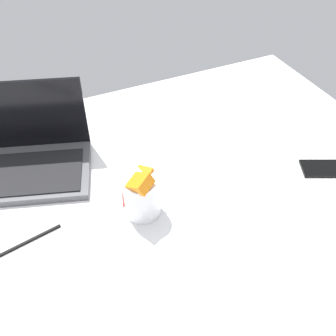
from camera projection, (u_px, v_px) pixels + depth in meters
bed_mattress at (125, 289)px, 93.07cm from camera, size 180.00×140.00×18.00cm
laptop at (28, 156)px, 107.96cm from camera, size 38.44×31.97×23.00cm
snack_cup at (142, 195)px, 95.13cm from camera, size 9.60×10.43×14.44cm
cell_phone at (327, 168)px, 110.07cm from camera, size 15.56×11.95×0.80cm
charger_cable at (27, 242)px, 91.66cm from camera, size 16.78×3.99×0.60cm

